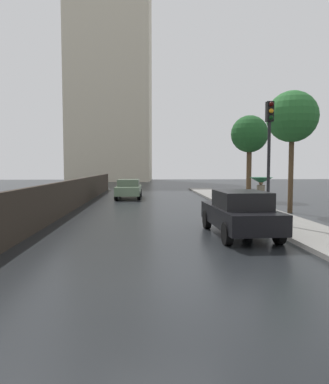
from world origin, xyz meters
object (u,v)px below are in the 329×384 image
(pedestrian_with_umbrella_near, at_px, (261,184))
(car_black_mid_road, at_px, (240,213))
(car_green_near_kerb, at_px, (129,189))
(traffic_light, at_px, (269,140))
(street_tree_near, at_px, (249,135))
(street_tree_mid, at_px, (292,117))

(pedestrian_with_umbrella_near, bearing_deg, car_black_mid_road, -120.86)
(car_green_near_kerb, height_order, pedestrian_with_umbrella_near, pedestrian_with_umbrella_near)
(pedestrian_with_umbrella_near, relative_size, traffic_light, 0.36)
(car_green_near_kerb, relative_size, street_tree_near, 0.71)
(car_black_mid_road, relative_size, traffic_light, 0.96)
(car_black_mid_road, distance_m, traffic_light, 3.50)
(car_green_near_kerb, height_order, street_tree_near, street_tree_near)
(car_black_mid_road, bearing_deg, traffic_light, 46.78)
(traffic_light, bearing_deg, car_black_mid_road, -131.18)
(pedestrian_with_umbrella_near, bearing_deg, traffic_light, -107.20)
(car_green_near_kerb, relative_size, traffic_light, 0.91)
(street_tree_near, bearing_deg, pedestrian_with_umbrella_near, -102.76)
(pedestrian_with_umbrella_near, xyz_separation_m, traffic_light, (-0.57, -2.65, 1.82))
(car_black_mid_road, xyz_separation_m, traffic_light, (1.58, 1.81, 2.54))
(traffic_light, height_order, street_tree_mid, street_tree_mid)
(pedestrian_with_umbrella_near, bearing_deg, car_green_near_kerb, 117.88)
(car_black_mid_road, height_order, traffic_light, traffic_light)
(car_black_mid_road, height_order, pedestrian_with_umbrella_near, pedestrian_with_umbrella_near)
(car_black_mid_road, xyz_separation_m, street_tree_near, (4.14, 13.23, 3.74))
(car_green_near_kerb, distance_m, traffic_light, 14.21)
(pedestrian_with_umbrella_near, xyz_separation_m, street_tree_mid, (1.94, 1.35, 3.22))
(car_black_mid_road, bearing_deg, car_green_near_kerb, 104.68)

